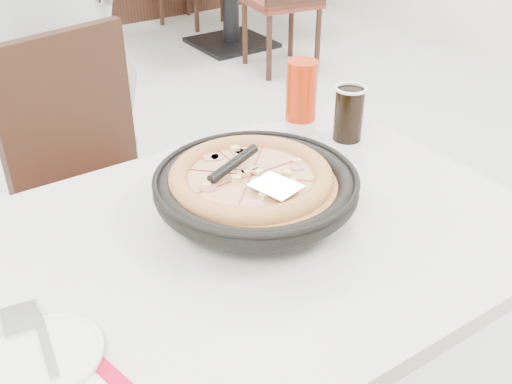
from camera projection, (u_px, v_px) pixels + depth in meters
floor at (215, 330)px, 1.98m from camera, size 7.00×7.00×0.00m
main_table at (235, 375)px, 1.34m from camera, size 1.26×0.90×0.75m
chair_far at (116, 207)px, 1.74m from camera, size 0.50×0.50×0.95m
trivet at (250, 203)px, 1.22m from camera, size 0.14×0.14×0.04m
pizza_pan at (256, 195)px, 1.20m from camera, size 0.38×0.38×0.01m
pizza at (251, 185)px, 1.20m from camera, size 0.38×0.38×0.02m
pizza_server at (276, 186)px, 1.13m from camera, size 0.09×0.10×0.00m
side_plate at (48, 356)px, 0.88m from camera, size 0.17×0.17×0.01m
fork at (46, 344)px, 0.89m from camera, size 0.03×0.14×0.00m
cola_glass at (349, 115)px, 1.48m from camera, size 0.08×0.08×0.13m
red_cup at (301, 91)px, 1.57m from camera, size 0.09×0.09×0.16m
diner_person at (43, 6)px, 1.95m from camera, size 0.75×0.57×1.84m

